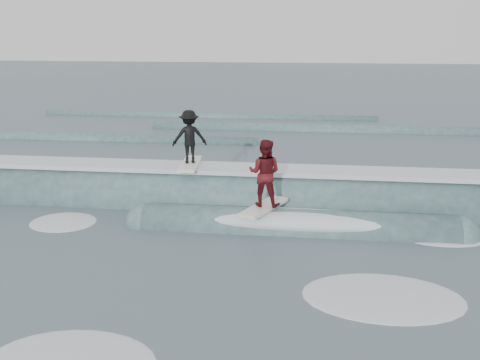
# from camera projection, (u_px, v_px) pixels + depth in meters

# --- Properties ---
(ground) EXTENTS (160.00, 160.00, 0.00)m
(ground) POSITION_uv_depth(u_px,v_px,m) (223.00, 260.00, 13.46)
(ground) COLOR #3D5159
(ground) RESTS_ON ground
(breaking_wave) EXTENTS (23.51, 3.97, 2.38)m
(breaking_wave) POSITION_uv_depth(u_px,v_px,m) (251.00, 206.00, 17.46)
(breaking_wave) COLOR #36555B
(breaking_wave) RESTS_ON ground
(surfer_black) EXTENTS (1.26, 2.03, 1.84)m
(surfer_black) POSITION_uv_depth(u_px,v_px,m) (189.00, 139.00, 17.44)
(surfer_black) COLOR white
(surfer_black) RESTS_ON ground
(surfer_red) EXTENTS (1.33, 2.05, 2.04)m
(surfer_red) POSITION_uv_depth(u_px,v_px,m) (265.00, 175.00, 15.18)
(surfer_red) COLOR silver
(surfer_red) RESTS_ON ground
(whitewater) EXTENTS (13.39, 8.63, 0.10)m
(whitewater) POSITION_uv_depth(u_px,v_px,m) (249.00, 283.00, 12.28)
(whitewater) COLOR silver
(whitewater) RESTS_ON ground
(far_swells) EXTENTS (37.51, 8.65, 0.80)m
(far_swells) POSITION_uv_depth(u_px,v_px,m) (217.00, 130.00, 30.67)
(far_swells) COLOR #36555B
(far_swells) RESTS_ON ground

